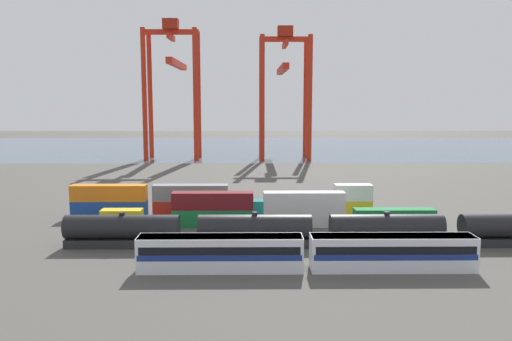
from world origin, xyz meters
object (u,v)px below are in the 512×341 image
Objects in this scene: freight_tank_row at (321,230)px; shipping_container_10 at (272,208)px; passenger_train at (307,251)px; gantry_crane_central at (284,80)px; gantry_crane_west at (173,76)px.

shipping_container_10 is (-5.54, 17.63, -0.85)m from freight_tank_row.
shipping_container_10 is (-2.68, 27.18, -0.84)m from passenger_train.
passenger_train is 0.57× the size of freight_tank_row.
gantry_crane_central is at bearing 87.55° from passenger_train.
gantry_crane_central is (4.89, 114.03, 23.46)m from passenger_train.
freight_tank_row is at bearing -91.11° from gantry_crane_central.
passenger_train is at bearing -74.72° from gantry_crane_west.
gantry_crane_central reaches higher than passenger_train.
shipping_container_10 is 90.50m from gantry_crane_central.
gantry_crane_west reaches higher than freight_tank_row.
freight_tank_row is at bearing -72.54° from shipping_container_10.
freight_tank_row is 112.55m from gantry_crane_west.
shipping_container_10 is at bearing 107.46° from freight_tank_row.
passenger_train is 3.08× the size of shipping_container_10.
gantry_crane_central reaches higher than shipping_container_10.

